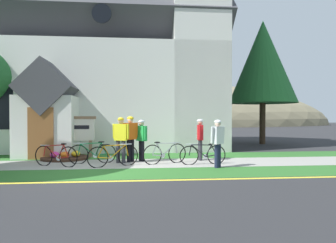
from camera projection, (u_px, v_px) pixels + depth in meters
ground at (110, 155)px, 13.28m from camera, size 140.00×140.00×0.00m
sidewalk_slab at (91, 164)px, 10.64m from camera, size 32.00×2.12×0.01m
grass_verge at (81, 174)px, 8.72m from camera, size 32.00×1.74×0.01m
church_lawn at (99, 157)px, 12.65m from camera, size 24.00×1.92×0.01m
curb_paint_stripe at (73, 182)px, 7.70m from camera, size 28.00×0.16×0.01m
church_building at (118, 65)px, 17.44m from camera, size 12.82×10.23×13.70m
church_sign at (68, 130)px, 12.41m from camera, size 2.31×0.14×1.74m
flower_bed at (64, 157)px, 11.87m from camera, size 1.86×1.86×0.34m
bicycle_white at (165, 153)px, 10.73m from camera, size 1.64×0.68×0.84m
bicycle_blue at (56, 156)px, 10.13m from camera, size 1.62×0.70×0.83m
bicycle_silver at (93, 153)px, 10.79m from camera, size 1.71×0.34×0.83m
bicycle_orange at (113, 156)px, 10.09m from camera, size 1.70×0.68×0.81m
bicycle_green at (203, 154)px, 10.55m from camera, size 1.72×0.20×0.77m
cyclist_in_orange_jersey at (130, 135)px, 11.12m from camera, size 0.56×0.50×1.74m
cyclist_in_yellow_jersey at (218, 140)px, 9.89m from camera, size 0.55×0.48×1.62m
cyclist_in_red_jersey at (121, 136)px, 10.85m from camera, size 0.62×0.41×1.70m
cyclist_in_white_jersey at (141, 137)px, 11.29m from camera, size 0.44×0.65×1.60m
cyclist_in_green_jersey at (200, 136)px, 11.55m from camera, size 0.28×0.74×1.63m
roadside_conifer at (263, 62)px, 18.49m from camera, size 4.22×4.22×7.79m
distant_hill at (127, 125)px, 63.47m from camera, size 88.74×39.66×19.17m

